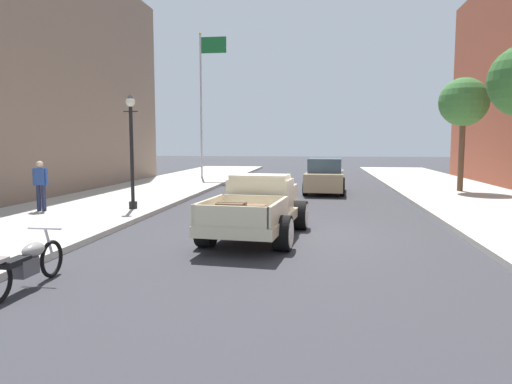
{
  "coord_description": "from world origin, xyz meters",
  "views": [
    {
      "loc": [
        0.95,
        -12.36,
        2.4
      ],
      "look_at": [
        -0.87,
        0.93,
        1.0
      ],
      "focal_mm": 33.3,
      "sensor_mm": 36.0,
      "label": 1
    }
  ],
  "objects_px": {
    "car_background_tan": "(325,177)",
    "street_lamp_near": "(131,143)",
    "flagpole": "(204,89)",
    "street_tree_second": "(464,103)",
    "pedestrian_sidewalk_left": "(41,183)",
    "motorcycle_parked": "(27,263)",
    "hotrod_truck_cream": "(260,207)"
  },
  "relations": [
    {
      "from": "car_background_tan",
      "to": "street_lamp_near",
      "type": "relative_size",
      "value": 1.14
    },
    {
      "from": "flagpole",
      "to": "street_tree_second",
      "type": "height_order",
      "value": "flagpole"
    },
    {
      "from": "pedestrian_sidewalk_left",
      "to": "motorcycle_parked",
      "type": "bearing_deg",
      "value": -59.45
    },
    {
      "from": "street_lamp_near",
      "to": "car_background_tan",
      "type": "bearing_deg",
      "value": 48.32
    },
    {
      "from": "hotrod_truck_cream",
      "to": "motorcycle_parked",
      "type": "distance_m",
      "value": 5.97
    },
    {
      "from": "car_background_tan",
      "to": "street_tree_second",
      "type": "bearing_deg",
      "value": 3.62
    },
    {
      "from": "pedestrian_sidewalk_left",
      "to": "flagpole",
      "type": "bearing_deg",
      "value": 83.7
    },
    {
      "from": "hotrod_truck_cream",
      "to": "street_tree_second",
      "type": "xyz_separation_m",
      "value": [
        8.01,
        11.11,
        3.45
      ]
    },
    {
      "from": "flagpole",
      "to": "street_tree_second",
      "type": "xyz_separation_m",
      "value": [
        13.87,
        -6.8,
        -1.57
      ]
    },
    {
      "from": "hotrod_truck_cream",
      "to": "car_background_tan",
      "type": "relative_size",
      "value": 1.15
    },
    {
      "from": "street_tree_second",
      "to": "motorcycle_parked",
      "type": "bearing_deg",
      "value": -124.75
    },
    {
      "from": "hotrod_truck_cream",
      "to": "street_tree_second",
      "type": "bearing_deg",
      "value": 54.23
    },
    {
      "from": "pedestrian_sidewalk_left",
      "to": "flagpole",
      "type": "height_order",
      "value": "flagpole"
    },
    {
      "from": "street_tree_second",
      "to": "pedestrian_sidewalk_left",
      "type": "bearing_deg",
      "value": -150.76
    },
    {
      "from": "car_background_tan",
      "to": "street_tree_second",
      "type": "xyz_separation_m",
      "value": [
        6.25,
        0.4,
        3.44
      ]
    },
    {
      "from": "street_lamp_near",
      "to": "flagpole",
      "type": "relative_size",
      "value": 0.42
    },
    {
      "from": "flagpole",
      "to": "street_tree_second",
      "type": "relative_size",
      "value": 1.76
    },
    {
      "from": "street_lamp_near",
      "to": "street_tree_second",
      "type": "relative_size",
      "value": 0.74
    },
    {
      "from": "hotrod_truck_cream",
      "to": "pedestrian_sidewalk_left",
      "type": "distance_m",
      "value": 7.95
    },
    {
      "from": "car_background_tan",
      "to": "flagpole",
      "type": "bearing_deg",
      "value": 136.61
    },
    {
      "from": "car_background_tan",
      "to": "flagpole",
      "type": "distance_m",
      "value": 11.61
    },
    {
      "from": "hotrod_truck_cream",
      "to": "motorcycle_parked",
      "type": "xyz_separation_m",
      "value": [
        -3.19,
        -5.03,
        -0.31
      ]
    },
    {
      "from": "motorcycle_parked",
      "to": "flagpole",
      "type": "height_order",
      "value": "flagpole"
    },
    {
      "from": "car_background_tan",
      "to": "street_tree_second",
      "type": "relative_size",
      "value": 0.84
    },
    {
      "from": "car_background_tan",
      "to": "pedestrian_sidewalk_left",
      "type": "xyz_separation_m",
      "value": [
        -9.33,
        -8.33,
        0.32
      ]
    },
    {
      "from": "hotrod_truck_cream",
      "to": "street_tree_second",
      "type": "height_order",
      "value": "street_tree_second"
    },
    {
      "from": "street_lamp_near",
      "to": "street_tree_second",
      "type": "bearing_deg",
      "value": 31.21
    },
    {
      "from": "flagpole",
      "to": "street_tree_second",
      "type": "distance_m",
      "value": 15.53
    },
    {
      "from": "motorcycle_parked",
      "to": "flagpole",
      "type": "xyz_separation_m",
      "value": [
        -2.67,
        22.95,
        5.33
      ]
    },
    {
      "from": "motorcycle_parked",
      "to": "flagpole",
      "type": "bearing_deg",
      "value": 96.63
    },
    {
      "from": "hotrod_truck_cream",
      "to": "street_lamp_near",
      "type": "relative_size",
      "value": 1.31
    },
    {
      "from": "street_lamp_near",
      "to": "flagpole",
      "type": "distance_m",
      "value": 14.99
    }
  ]
}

